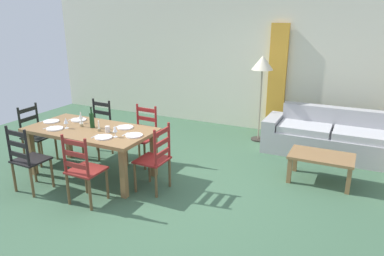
% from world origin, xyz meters
% --- Properties ---
extents(ground_plane, '(9.60, 9.60, 0.02)m').
position_xyz_m(ground_plane, '(0.00, 0.00, -0.01)').
color(ground_plane, '#3C5F44').
extents(wall_far, '(9.60, 0.16, 2.70)m').
position_xyz_m(wall_far, '(0.00, 3.30, 1.35)').
color(wall_far, beige).
rests_on(wall_far, ground_plane).
extents(curtain_panel_left, '(0.35, 0.08, 2.20)m').
position_xyz_m(curtain_panel_left, '(0.78, 3.16, 1.10)').
color(curtain_panel_left, gold).
rests_on(curtain_panel_left, ground_plane).
extents(dining_table, '(1.90, 0.96, 0.75)m').
position_xyz_m(dining_table, '(-1.20, -0.12, 0.66)').
color(dining_table, olive).
rests_on(dining_table, ground_plane).
extents(dining_chair_near_left, '(0.43, 0.42, 0.96)m').
position_xyz_m(dining_chair_near_left, '(-1.64, -0.91, 0.48)').
color(dining_chair_near_left, black).
rests_on(dining_chair_near_left, ground_plane).
extents(dining_chair_near_right, '(0.42, 0.40, 0.96)m').
position_xyz_m(dining_chair_near_right, '(-0.71, -0.85, 0.48)').
color(dining_chair_near_right, maroon).
rests_on(dining_chair_near_right, ground_plane).
extents(dining_chair_far_left, '(0.44, 0.42, 0.96)m').
position_xyz_m(dining_chair_far_left, '(-1.68, 0.61, 0.48)').
color(dining_chair_far_left, black).
rests_on(dining_chair_far_left, ground_plane).
extents(dining_chair_far_right, '(0.44, 0.42, 0.96)m').
position_xyz_m(dining_chair_far_right, '(-0.77, 0.62, 0.48)').
color(dining_chair_far_right, maroon).
rests_on(dining_chair_far_right, ground_plane).
extents(dining_chair_head_west, '(0.41, 0.43, 0.96)m').
position_xyz_m(dining_chair_head_west, '(-2.39, -0.10, 0.48)').
color(dining_chair_head_west, black).
rests_on(dining_chair_head_west, ground_plane).
extents(dining_chair_head_east, '(0.41, 0.43, 0.96)m').
position_xyz_m(dining_chair_head_east, '(-0.08, -0.13, 0.48)').
color(dining_chair_head_east, maroon).
rests_on(dining_chair_head_east, ground_plane).
extents(dinner_plate_near_left, '(0.24, 0.24, 0.02)m').
position_xyz_m(dinner_plate_near_left, '(-1.65, -0.37, 0.76)').
color(dinner_plate_near_left, white).
rests_on(dinner_plate_near_left, dining_table).
extents(fork_near_left, '(0.02, 0.17, 0.01)m').
position_xyz_m(fork_near_left, '(-1.80, -0.37, 0.75)').
color(fork_near_left, silver).
rests_on(fork_near_left, dining_table).
extents(dinner_plate_near_right, '(0.24, 0.24, 0.02)m').
position_xyz_m(dinner_plate_near_right, '(-0.75, -0.37, 0.76)').
color(dinner_plate_near_right, white).
rests_on(dinner_plate_near_right, dining_table).
extents(fork_near_right, '(0.02, 0.17, 0.01)m').
position_xyz_m(fork_near_right, '(-0.90, -0.37, 0.75)').
color(fork_near_right, silver).
rests_on(fork_near_right, dining_table).
extents(dinner_plate_far_left, '(0.24, 0.24, 0.02)m').
position_xyz_m(dinner_plate_far_left, '(-1.65, 0.13, 0.76)').
color(dinner_plate_far_left, white).
rests_on(dinner_plate_far_left, dining_table).
extents(fork_far_left, '(0.02, 0.17, 0.01)m').
position_xyz_m(fork_far_left, '(-1.80, 0.13, 0.75)').
color(fork_far_left, silver).
rests_on(fork_far_left, dining_table).
extents(dinner_plate_far_right, '(0.24, 0.24, 0.02)m').
position_xyz_m(dinner_plate_far_right, '(-0.75, 0.13, 0.76)').
color(dinner_plate_far_right, white).
rests_on(dinner_plate_far_right, dining_table).
extents(fork_far_right, '(0.03, 0.17, 0.01)m').
position_xyz_m(fork_far_right, '(-0.90, 0.13, 0.75)').
color(fork_far_right, silver).
rests_on(fork_far_right, dining_table).
extents(dinner_plate_head_west, '(0.24, 0.24, 0.02)m').
position_xyz_m(dinner_plate_head_west, '(-1.98, -0.12, 0.76)').
color(dinner_plate_head_west, white).
rests_on(dinner_plate_head_west, dining_table).
extents(fork_head_west, '(0.02, 0.17, 0.01)m').
position_xyz_m(fork_head_west, '(-2.13, -0.12, 0.75)').
color(fork_head_west, silver).
rests_on(fork_head_west, dining_table).
extents(dinner_plate_head_east, '(0.24, 0.24, 0.02)m').
position_xyz_m(dinner_plate_head_east, '(-0.42, -0.12, 0.76)').
color(dinner_plate_head_east, white).
rests_on(dinner_plate_head_east, dining_table).
extents(fork_head_east, '(0.03, 0.17, 0.01)m').
position_xyz_m(fork_head_east, '(-0.57, -0.12, 0.75)').
color(fork_head_east, silver).
rests_on(fork_head_east, dining_table).
extents(wine_bottle, '(0.07, 0.07, 0.32)m').
position_xyz_m(wine_bottle, '(-1.20, -0.06, 0.87)').
color(wine_bottle, '#143819').
rests_on(wine_bottle, dining_table).
extents(wine_glass_near_left, '(0.06, 0.06, 0.16)m').
position_xyz_m(wine_glass_near_left, '(-1.52, -0.26, 0.86)').
color(wine_glass_near_left, white).
rests_on(wine_glass_near_left, dining_table).
extents(wine_glass_near_right, '(0.06, 0.06, 0.16)m').
position_xyz_m(wine_glass_near_right, '(-0.63, -0.27, 0.86)').
color(wine_glass_near_right, white).
rests_on(wine_glass_near_right, dining_table).
extents(wine_glass_far_left, '(0.06, 0.06, 0.16)m').
position_xyz_m(wine_glass_far_left, '(-1.51, 0.03, 0.86)').
color(wine_glass_far_left, white).
rests_on(wine_glass_far_left, dining_table).
extents(coffee_cup_primary, '(0.07, 0.07, 0.09)m').
position_xyz_m(coffee_cup_primary, '(-0.86, -0.15, 0.80)').
color(coffee_cup_primary, silver).
rests_on(coffee_cup_primary, dining_table).
extents(candle_tall, '(0.05, 0.05, 0.22)m').
position_xyz_m(candle_tall, '(-1.38, -0.10, 0.81)').
color(candle_tall, '#998C66').
rests_on(candle_tall, dining_table).
extents(candle_short, '(0.05, 0.05, 0.16)m').
position_xyz_m(candle_short, '(-1.00, -0.16, 0.79)').
color(candle_short, '#998C66').
rests_on(candle_short, dining_table).
extents(couch, '(2.28, 0.80, 0.80)m').
position_xyz_m(couch, '(1.98, 2.36, 0.29)').
color(couch, '#A4A3A6').
rests_on(couch, ground_plane).
extents(coffee_table, '(0.90, 0.56, 0.42)m').
position_xyz_m(coffee_table, '(1.96, 1.15, 0.36)').
color(coffee_table, olive).
rests_on(coffee_table, ground_plane).
extents(standing_lamp, '(0.40, 0.40, 1.64)m').
position_xyz_m(standing_lamp, '(0.63, 2.55, 1.41)').
color(standing_lamp, '#332D28').
rests_on(standing_lamp, ground_plane).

